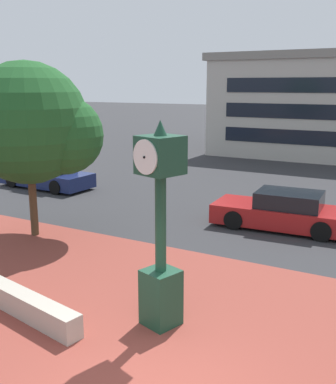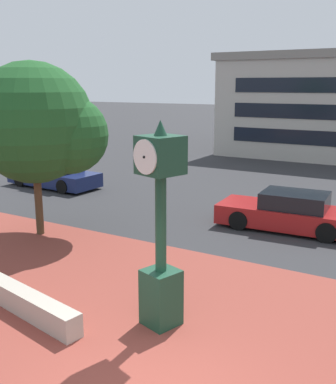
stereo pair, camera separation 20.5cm
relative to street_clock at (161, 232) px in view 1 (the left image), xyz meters
name	(u,v)px [view 1 (the left image)]	position (x,y,z in m)	size (l,w,h in m)	color
plaza_brick_paving	(181,365)	(1.02, -1.07, -1.95)	(44.00, 10.22, 0.01)	brown
planter_wall	(26,305)	(-2.63, -1.10, -1.70)	(3.20, 0.40, 0.50)	#ADA393
street_clock	(161,232)	(0.00, 0.00, 0.00)	(0.91, 0.94, 4.11)	#19422D
plaza_tree	(36,126)	(-6.19, 3.09, 1.56)	(4.04, 3.76, 5.47)	#4C3823
car_street_near	(283,212)	(0.45, 7.53, -1.38)	(4.64, 2.08, 1.28)	maroon
car_street_mid	(47,176)	(-10.98, 8.43, -1.38)	(4.63, 2.04, 1.28)	navy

